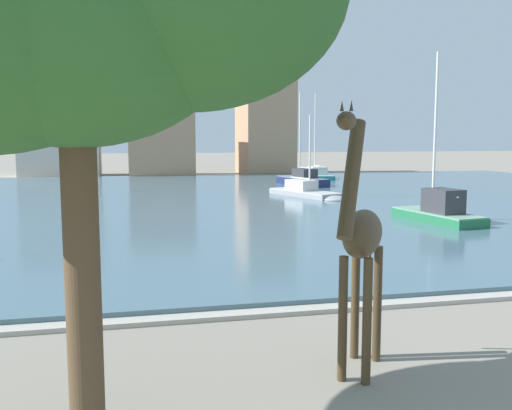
{
  "coord_description": "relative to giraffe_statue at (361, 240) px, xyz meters",
  "views": [
    {
      "loc": [
        -3.73,
        -3.91,
        4.34
      ],
      "look_at": [
        0.21,
        13.46,
        2.2
      ],
      "focal_mm": 40.0,
      "sensor_mm": 36.0,
      "label": 1
    }
  ],
  "objects": [
    {
      "name": "sailboat_teal",
      "position": [
        14.27,
        44.83,
        -2.01
      ],
      "size": [
        2.48,
        7.44,
        8.62
      ],
      "color": "teal",
      "rests_on": "ground"
    },
    {
      "name": "sailboat_green",
      "position": [
        10.51,
        15.61,
        -1.88
      ],
      "size": [
        2.51,
        6.07,
        8.36
      ],
      "color": "#236B42",
      "rests_on": "ground"
    },
    {
      "name": "harbor_water",
      "position": [
        -0.34,
        27.99,
        -2.37
      ],
      "size": [
        78.23,
        48.06,
        0.24
      ],
      "primitive_type": "cube",
      "color": "#476675",
      "rests_on": "ground"
    },
    {
      "name": "sailboat_navy",
      "position": [
        10.37,
        37.38,
        -1.91
      ],
      "size": [
        3.2,
        7.09,
        8.14
      ],
      "color": "navy",
      "rests_on": "ground"
    },
    {
      "name": "townhouse_wide_warehouse",
      "position": [
        -11.08,
        56.69,
        2.44
      ],
      "size": [
        8.47,
        6.6,
        9.85
      ],
      "color": "beige",
      "rests_on": "ground"
    },
    {
      "name": "sailboat_grey",
      "position": [
        8.15,
        27.89,
        -2.05
      ],
      "size": [
        4.11,
        7.25,
        5.81
      ],
      "color": "#939399",
      "rests_on": "ground"
    },
    {
      "name": "giraffe_statue",
      "position": [
        0.0,
        0.0,
        0.0
      ],
      "size": [
        1.9,
        2.53,
        4.89
      ],
      "color": "#42331E",
      "rests_on": "ground"
    },
    {
      "name": "shade_tree",
      "position": [
        -4.72,
        -1.29,
        3.49
      ],
      "size": [
        7.28,
        4.77,
        7.96
      ],
      "color": "brown",
      "rests_on": "ground"
    },
    {
      "name": "quay_edge_coping",
      "position": [
        -0.34,
        3.7,
        -2.44
      ],
      "size": [
        78.23,
        0.5,
        0.12
      ],
      "primitive_type": "cube",
      "color": "#ADA89E",
      "rests_on": "ground"
    },
    {
      "name": "townhouse_narrow_midrow",
      "position": [
        -0.38,
        54.71,
        1.54
      ],
      "size": [
        7.1,
        7.56,
        8.04
      ],
      "color": "tan",
      "rests_on": "ground"
    },
    {
      "name": "townhouse_end_terrace",
      "position": [
        11.84,
        56.01,
        3.86
      ],
      "size": [
        5.76,
        7.97,
        12.68
      ],
      "color": "tan",
      "rests_on": "ground"
    }
  ]
}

